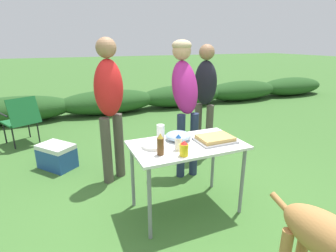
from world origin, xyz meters
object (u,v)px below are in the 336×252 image
Objects in this scene: food_tray at (215,139)px; mustard_bottle at (184,149)px; beer_bottle at (160,145)px; paper_cup_stack at (161,132)px; standing_person_in_gray_fleece at (205,90)px; camp_chair_green_behind_table at (21,118)px; mixing_bowl at (178,136)px; cooler_box at (57,156)px; mayo_bottle at (178,143)px; folding_table at (187,151)px; standing_person_in_navy_coat at (185,90)px; plate_stack at (154,145)px; standing_person_in_olive_jacket at (110,99)px.

food_tray is 0.48m from mustard_bottle.
beer_bottle is (-0.62, -0.09, 0.07)m from food_tray.
standing_person_in_gray_fleece is at bearing 41.27° from paper_cup_stack.
mustard_bottle reaches higher than camp_chair_green_behind_table.
mixing_bowl is 0.45× the size of cooler_box.
folding_table is at bearing 35.70° from mayo_bottle.
beer_bottle is 0.12× the size of standing_person_in_navy_coat.
beer_bottle is at bearing -92.32° from plate_stack.
mustard_bottle is 0.21m from beer_bottle.
beer_bottle is at bearing 168.83° from cooler_box.
mustard_bottle reaches higher than plate_stack.
camp_chair_green_behind_table reaches higher than mixing_bowl.
folding_table is 0.31m from food_tray.
standing_person_in_gray_fleece reaches higher than plate_stack.
paper_cup_stack is 0.34m from mayo_bottle.
mixing_bowl is at bearing 150.64° from food_tray.
mustard_bottle reaches higher than food_tray.
folding_table is 0.66× the size of standing_person_in_gray_fleece.
paper_cup_stack is 0.83m from standing_person_in_navy_coat.
standing_person_in_gray_fleece is at bearing 63.95° from food_tray.
beer_bottle is at bearing -122.05° from standing_person_in_navy_coat.
folding_table is 1.32× the size of camp_chair_green_behind_table.
folding_table is 4.65× the size of plate_stack.
mustard_bottle is at bearing 171.88° from cooler_box.
food_tray is 0.63m from beer_bottle.
folding_table is 0.64× the size of standing_person_in_navy_coat.
mustard_bottle is (-0.15, -0.24, 0.14)m from folding_table.
mayo_bottle reaches higher than paper_cup_stack.
folding_table is at bearing 22.46° from beer_bottle.
food_tray reaches higher than folding_table.
beer_bottle is 1.18m from standing_person_in_navy_coat.
mustard_bottle is 0.70× the size of beer_bottle.
standing_person_in_olive_jacket is at bearing -82.30° from camp_chair_green_behind_table.
paper_cup_stack is at bearing 93.96° from mustard_bottle.
standing_person_in_olive_jacket is (-0.55, 0.94, 0.39)m from folding_table.
cooler_box is at bearing -137.54° from standing_person_in_gray_fleece.
mixing_bowl is 1.29× the size of beer_bottle.
food_tray is at bearing -10.28° from folding_table.
standing_person_in_gray_fleece is (1.07, 0.94, 0.20)m from paper_cup_stack.
beer_bottle is 3.20m from camp_chair_green_behind_table.
standing_person_in_olive_jacket reaches higher than beer_bottle.
mixing_bowl is 3.11m from camp_chair_green_behind_table.
camp_chair_green_behind_table is (-1.57, 2.96, -0.34)m from mustard_bottle.
plate_stack is 1.60× the size of paper_cup_stack.
food_tray is at bearing -31.21° from paper_cup_stack.
standing_person_in_olive_jacket reaches higher than folding_table.
plate_stack is 0.14× the size of standing_person_in_gray_fleece.
standing_person_in_navy_coat is 2.07× the size of camp_chair_green_behind_table.
mixing_bowl is at bearing -78.60° from standing_person_in_gray_fleece.
beer_bottle is 2.03m from cooler_box.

